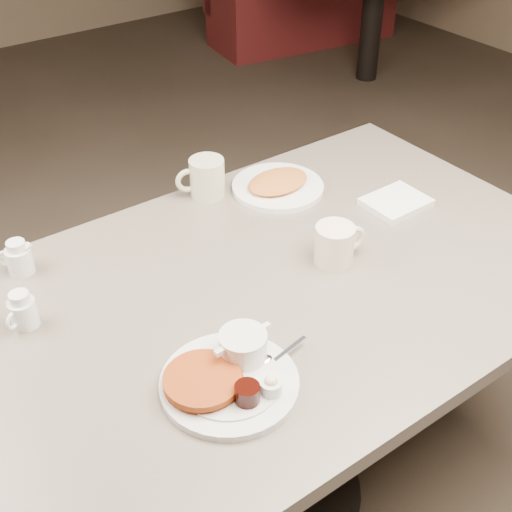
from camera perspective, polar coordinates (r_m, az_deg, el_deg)
diner_table at (r=1.55m, az=0.44°, el=-7.47°), size 1.50×0.90×0.75m
main_plate at (r=1.23m, az=-2.33°, el=-9.97°), size 0.31×0.26×0.07m
coffee_mug_near at (r=1.50m, az=6.78°, el=1.07°), size 0.13×0.10×0.09m
napkin at (r=1.74m, az=11.81°, el=4.49°), size 0.15×0.12×0.02m
coffee_mug_far at (r=1.73m, az=-4.29°, el=6.66°), size 0.14×0.11×0.10m
creamer_left at (r=1.40m, az=-19.24°, el=-4.44°), size 0.08×0.06×0.08m
creamer_right at (r=1.55m, az=-19.53°, el=-0.18°), size 0.07×0.07×0.08m
hash_plate at (r=1.77m, az=1.87°, el=6.04°), size 0.26×0.26×0.04m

